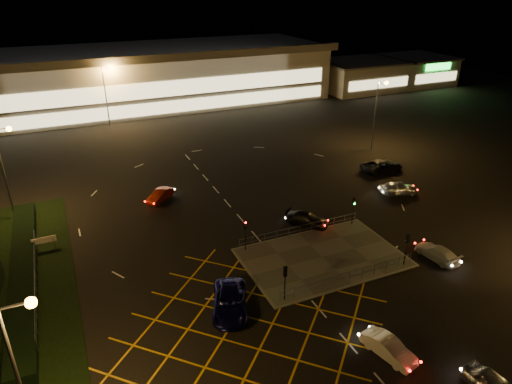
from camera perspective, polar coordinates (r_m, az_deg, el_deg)
name	(u,v)px	position (r m, az deg, el deg)	size (l,w,h in m)	color
ground	(293,252)	(43.31, 4.63, -7.47)	(180.00, 180.00, 0.00)	black
pedestrian_island	(322,257)	(42.74, 8.30, -8.09)	(14.00, 9.00, 0.12)	#4C4944
hedge	(23,272)	(44.41, -27.09, -8.88)	(2.00, 26.00, 1.00)	black
supermarket	(148,76)	(97.05, -13.39, 13.98)	(72.00, 26.50, 10.50)	beige
retail_unit_a	(360,75)	(108.79, 12.84, 14.08)	(18.80, 14.80, 6.35)	beige
retail_unit_b	(415,70)	(118.89, 19.29, 14.25)	(14.80, 14.80, 6.35)	beige
streetlight_sw	(23,360)	(26.19, -27.09, -18.21)	(1.78, 0.56, 10.03)	slate
streetlight_nw	(6,160)	(52.78, -28.82, 3.50)	(1.78, 0.56, 10.03)	slate
streetlight_ne	(378,106)	(68.94, 15.06, 10.37)	(1.78, 0.56, 10.03)	slate
streetlight_far_left	(107,88)	(81.88, -18.09, 12.29)	(1.78, 0.56, 10.03)	slate
streetlight_far_right	(309,68)	(96.43, 6.70, 15.16)	(1.78, 0.56, 10.03)	slate
signal_sw	(285,276)	(36.05, 3.65, -10.46)	(0.28, 0.30, 3.15)	black
signal_se	(407,243)	(42.17, 18.37, -6.05)	(0.28, 0.30, 3.15)	black
signal_nw	(245,229)	(42.11, -1.37, -4.65)	(0.28, 0.30, 3.15)	black
signal_ne	(354,205)	(47.46, 12.12, -1.59)	(0.28, 0.30, 3.15)	black
car_queue_white	(389,348)	(33.86, 16.24, -18.20)	(1.39, 3.98, 1.31)	white
car_left_blue	(230,302)	(36.12, -3.27, -13.53)	(2.59, 5.62, 1.56)	#0C0C48
car_far_dkgrey	(307,219)	(47.58, 6.36, -3.40)	(1.82, 4.48, 1.30)	black
car_right_silver	(398,188)	(56.48, 17.38, 0.48)	(1.78, 4.43, 1.51)	silver
car_circ_red	(160,195)	(53.50, -11.89, -0.42)	(1.36, 3.90, 1.28)	maroon
car_east_grey	(382,166)	(62.47, 15.47, 3.18)	(2.63, 5.69, 1.58)	black
car_approach_white	(437,253)	(45.08, 21.72, -7.05)	(1.76, 4.33, 1.26)	#BBBBBB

